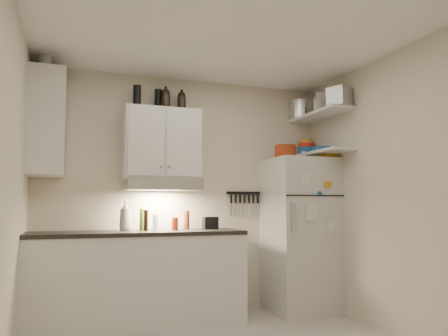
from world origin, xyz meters
name	(u,v)px	position (x,y,z in m)	size (l,w,h in m)	color
ceiling	(232,28)	(0.00, 0.00, 2.61)	(3.20, 3.00, 0.02)	white
back_wall	(185,194)	(0.00, 1.51, 1.30)	(3.20, 0.02, 2.60)	beige
left_wall	(6,186)	(-1.61, 0.00, 1.30)	(0.02, 3.00, 2.60)	beige
right_wall	(398,192)	(1.61, 0.00, 1.30)	(0.02, 3.00, 2.60)	beige
base_cabinet	(138,280)	(-0.55, 1.20, 0.44)	(2.10, 0.60, 0.88)	white
countertop	(138,233)	(-0.55, 1.20, 0.90)	(2.10, 0.62, 0.04)	black
upper_cabinet	(162,144)	(-0.30, 1.33, 1.83)	(0.80, 0.33, 0.75)	white
side_cabinet	(47,124)	(-1.44, 1.20, 1.95)	(0.33, 0.55, 1.00)	white
range_hood	(162,185)	(-0.30, 1.27, 1.39)	(0.76, 0.46, 0.12)	silver
fridge	(300,234)	(1.25, 1.16, 0.85)	(0.70, 0.68, 1.70)	silver
shelf_hi	(320,115)	(1.45, 1.02, 2.20)	(0.30, 0.95, 0.03)	white
shelf_lo	(321,153)	(1.45, 1.02, 1.76)	(0.30, 0.95, 0.03)	white
knife_strip	(244,193)	(0.70, 1.49, 1.32)	(0.42, 0.02, 0.03)	black
dutch_oven	(286,152)	(1.04, 1.08, 1.77)	(0.24, 0.24, 0.14)	maroon
book_stack	(327,155)	(1.50, 0.98, 1.74)	(0.17, 0.22, 0.07)	gold
spice_jar	(303,155)	(1.28, 1.11, 1.74)	(0.05, 0.05, 0.09)	silver
stock_pot	(301,111)	(1.42, 1.39, 2.33)	(0.31, 0.31, 0.22)	silver
tin_a	(323,103)	(1.41, 0.88, 2.31)	(0.19, 0.17, 0.19)	#AAAAAD
tin_b	(339,97)	(1.45, 0.63, 2.31)	(0.20, 0.20, 0.20)	#AAAAAD
bowl_teal	(307,152)	(1.47, 1.36, 1.82)	(0.24, 0.24, 0.10)	#195189
bowl_orange	(306,146)	(1.49, 1.42, 1.90)	(0.19, 0.19, 0.06)	red
bowl_yellow	(306,142)	(1.49, 1.42, 1.95)	(0.15, 0.15, 0.05)	gold
plates	(322,150)	(1.48, 1.05, 1.80)	(0.24, 0.24, 0.06)	#195189
growler_a	(166,99)	(-0.26, 1.34, 2.32)	(0.10, 0.10, 0.24)	black
growler_b	(182,101)	(-0.08, 1.36, 2.31)	(0.10, 0.10, 0.23)	black
thermos_a	(158,100)	(-0.33, 1.41, 2.32)	(0.08, 0.08, 0.23)	black
thermos_b	(137,97)	(-0.57, 1.35, 2.32)	(0.08, 0.08, 0.24)	black
side_jar	(45,63)	(-1.47, 1.19, 2.53)	(0.12, 0.12, 0.16)	silver
soap_bottle	(125,214)	(-0.67, 1.28, 1.09)	(0.13, 0.13, 0.34)	white
pepper_mill	(187,220)	(-0.02, 1.33, 1.02)	(0.06, 0.06, 0.20)	maroon
oil_bottle	(142,219)	(-0.51, 1.28, 1.03)	(0.04, 0.04, 0.22)	#56711C
vinegar_bottle	(146,220)	(-0.48, 1.21, 1.03)	(0.04, 0.04, 0.21)	black
clear_bottle	(155,222)	(-0.37, 1.27, 1.00)	(0.05, 0.05, 0.16)	silver
red_jar	(175,224)	(-0.18, 1.20, 0.99)	(0.07, 0.07, 0.13)	maroon
caddy	(210,223)	(0.23, 1.29, 0.99)	(0.15, 0.11, 0.13)	black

